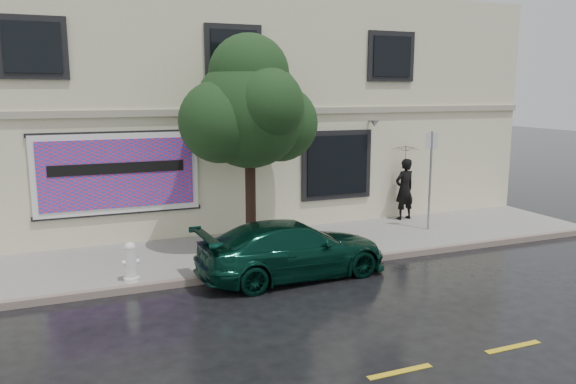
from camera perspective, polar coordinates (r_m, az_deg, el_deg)
name	(u,v)px	position (r m, az deg, el deg)	size (l,w,h in m)	color
ground	(306,295)	(11.87, 1.86, -10.39)	(90.00, 90.00, 0.00)	black
sidewalk	(256,250)	(14.72, -3.30, -5.95)	(20.00, 3.50, 0.15)	#98958F
curb	(280,270)	(13.15, -0.81, -7.94)	(20.00, 0.18, 0.16)	slate
road_marking	(400,372)	(9.06, 11.31, -17.45)	(19.00, 0.12, 0.01)	gold
building	(201,110)	(19.67, -8.87, 8.19)	(20.00, 8.12, 7.00)	beige
billboard	(118,173)	(15.27, -16.90, 1.81)	(4.30, 0.16, 2.20)	white
car	(293,249)	(12.78, 0.47, -5.83)	(1.94, 4.40, 1.28)	#072D22
pedestrian	(404,189)	(18.04, 11.75, 0.29)	(0.71, 0.46, 1.93)	black
umbrella	(406,148)	(17.87, 11.90, 4.42)	(0.92, 0.92, 0.68)	black
street_tree	(250,113)	(14.19, -3.93, 8.01)	(2.80, 2.80, 4.90)	#331D16
fire_hydrant	(131,262)	(12.54, -15.67, -6.88)	(0.36, 0.33, 0.87)	white
sign_pole	(430,172)	(16.75, 14.27, 1.99)	(0.35, 0.09, 2.88)	gray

